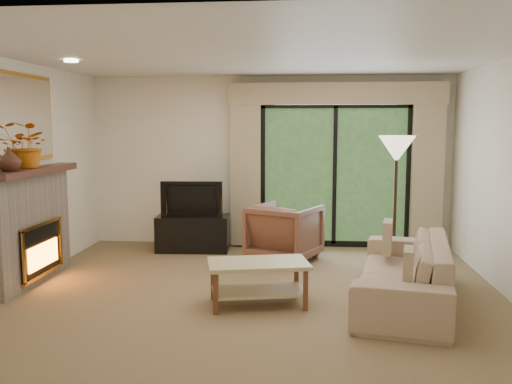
# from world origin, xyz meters

# --- Properties ---
(floor) EXTENTS (5.50, 5.50, 0.00)m
(floor) POSITION_xyz_m (0.00, 0.00, 0.00)
(floor) COLOR olive
(floor) RESTS_ON ground
(ceiling) EXTENTS (5.50, 5.50, 0.00)m
(ceiling) POSITION_xyz_m (0.00, 0.00, 2.60)
(ceiling) COLOR silver
(ceiling) RESTS_ON ground
(wall_back) EXTENTS (5.00, 0.00, 5.00)m
(wall_back) POSITION_xyz_m (0.00, 2.50, 1.30)
(wall_back) COLOR white
(wall_back) RESTS_ON ground
(wall_front) EXTENTS (5.00, 0.00, 5.00)m
(wall_front) POSITION_xyz_m (0.00, -2.50, 1.30)
(wall_front) COLOR white
(wall_front) RESTS_ON ground
(wall_left) EXTENTS (0.00, 5.00, 5.00)m
(wall_left) POSITION_xyz_m (-2.75, 0.00, 1.30)
(wall_left) COLOR white
(wall_left) RESTS_ON ground
(fireplace) EXTENTS (0.24, 1.70, 1.37)m
(fireplace) POSITION_xyz_m (-2.63, 0.20, 0.69)
(fireplace) COLOR slate
(fireplace) RESTS_ON floor
(mirror) EXTENTS (0.07, 1.45, 1.02)m
(mirror) POSITION_xyz_m (-2.71, 0.20, 1.95)
(mirror) COLOR gold
(mirror) RESTS_ON wall_left
(sliding_door) EXTENTS (2.26, 0.10, 2.16)m
(sliding_door) POSITION_xyz_m (1.00, 2.45, 1.10)
(sliding_door) COLOR black
(sliding_door) RESTS_ON floor
(curtain_left) EXTENTS (0.45, 0.18, 2.35)m
(curtain_left) POSITION_xyz_m (-0.35, 2.34, 1.20)
(curtain_left) COLOR tan
(curtain_left) RESTS_ON floor
(curtain_right) EXTENTS (0.45, 0.18, 2.35)m
(curtain_right) POSITION_xyz_m (2.35, 2.34, 1.20)
(curtain_right) COLOR tan
(curtain_right) RESTS_ON floor
(cornice) EXTENTS (3.20, 0.24, 0.32)m
(cornice) POSITION_xyz_m (1.00, 2.36, 2.32)
(cornice) COLOR tan
(cornice) RESTS_ON wall_back
(media_console) EXTENTS (1.08, 0.54, 0.53)m
(media_console) POSITION_xyz_m (-1.10, 1.95, 0.26)
(media_console) COLOR black
(media_console) RESTS_ON floor
(tv) EXTENTS (0.91, 0.17, 0.52)m
(tv) POSITION_xyz_m (-1.10, 1.95, 0.79)
(tv) COLOR black
(tv) RESTS_ON media_console
(armchair) EXTENTS (1.13, 1.14, 0.79)m
(armchair) POSITION_xyz_m (0.28, 1.49, 0.39)
(armchair) COLOR brown
(armchair) RESTS_ON floor
(sofa) EXTENTS (1.31, 2.42, 0.67)m
(sofa) POSITION_xyz_m (1.61, -0.14, 0.33)
(sofa) COLOR #A0856B
(sofa) RESTS_ON floor
(pillow_near) EXTENTS (0.15, 0.35, 0.34)m
(pillow_near) POSITION_xyz_m (1.53, -0.80, 0.55)
(pillow_near) COLOR brown
(pillow_near) RESTS_ON sofa
(pillow_far) EXTENTS (0.17, 0.39, 0.38)m
(pillow_far) POSITION_xyz_m (1.53, 0.52, 0.56)
(pillow_far) COLOR brown
(pillow_far) RESTS_ON sofa
(coffee_table) EXTENTS (1.13, 0.78, 0.46)m
(coffee_table) POSITION_xyz_m (0.09, -0.39, 0.23)
(coffee_table) COLOR tan
(coffee_table) RESTS_ON floor
(floor_lamp) EXTENTS (0.50, 0.50, 1.73)m
(floor_lamp) POSITION_xyz_m (1.71, 1.16, 0.86)
(floor_lamp) COLOR #F3E0C2
(floor_lamp) RESTS_ON floor
(vase) EXTENTS (0.26, 0.26, 0.26)m
(vase) POSITION_xyz_m (-2.61, -0.29, 1.50)
(vase) COLOR #43241B
(vase) RESTS_ON fireplace
(branches) EXTENTS (0.54, 0.50, 0.52)m
(branches) POSITION_xyz_m (-2.61, 0.16, 1.63)
(branches) COLOR #C26311
(branches) RESTS_ON fireplace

